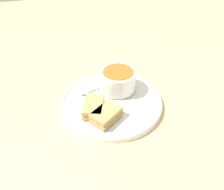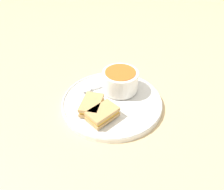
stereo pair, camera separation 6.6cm
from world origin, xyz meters
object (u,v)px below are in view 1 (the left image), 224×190
at_px(sandwich_half_near, 94,107).
at_px(sandwich_half_far, 106,115).
at_px(soup_bowl, 118,80).
at_px(spoon, 87,91).

xyz_separation_m(sandwich_half_near, sandwich_half_far, (0.03, -0.04, 0.00)).
bearing_deg(soup_bowl, spoon, 177.19).
relative_size(spoon, sandwich_half_near, 1.17).
bearing_deg(spoon, soup_bowl, 159.65).
bearing_deg(sandwich_half_far, soup_bowl, 61.59).
distance_m(soup_bowl, sandwich_half_far, 0.14).
distance_m(soup_bowl, sandwich_half_near, 0.13).
height_order(spoon, sandwich_half_near, sandwich_half_near).
relative_size(sandwich_half_near, sandwich_half_far, 0.98).
distance_m(sandwich_half_near, sandwich_half_far, 0.05).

